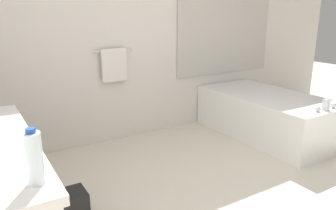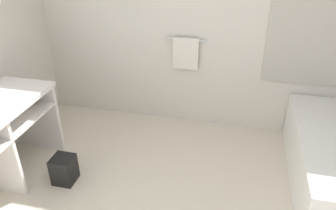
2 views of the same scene
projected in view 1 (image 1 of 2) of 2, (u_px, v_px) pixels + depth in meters
name	position (u px, v px, depth m)	size (l,w,h in m)	color
wall_back_with_blinds	(137.00, 33.00, 4.11)	(7.40, 0.13, 2.70)	silver
bathtub	(267.00, 113.00, 4.34)	(0.95, 1.81, 0.68)	white
water_bottle_2	(34.00, 158.00, 1.37)	(0.07, 0.07, 0.25)	white
waste_bin	(72.00, 210.00, 2.50)	(0.22, 0.22, 0.30)	black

